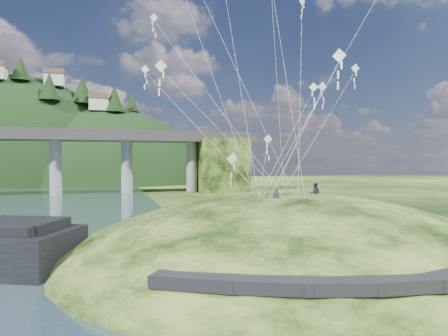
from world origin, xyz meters
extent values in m
plane|color=black|center=(0.00, 0.00, 0.00)|extent=(320.00, 320.00, 0.00)
ellipsoid|color=black|center=(8.00, 2.00, -1.50)|extent=(36.00, 32.00, 13.00)
cube|color=black|center=(-1.50, -8.00, 2.03)|extent=(4.32, 3.62, 0.71)
cube|color=black|center=(1.50, -9.65, 2.09)|extent=(4.10, 2.97, 0.61)
cube|color=black|center=(4.50, -10.65, 2.08)|extent=(3.85, 2.37, 0.62)
cube|color=black|center=(7.50, -11.10, 2.04)|extent=(3.62, 1.83, 0.66)
cylinder|color=gray|center=(-16.50, 70.00, 6.50)|extent=(2.60, 2.60, 13.00)
cylinder|color=gray|center=(-1.00, 70.00, 6.50)|extent=(2.60, 2.60, 13.00)
cylinder|color=gray|center=(14.50, 70.00, 6.50)|extent=(2.60, 2.60, 13.00)
cube|color=black|center=(22.00, 70.00, 6.50)|extent=(12.00, 11.00, 13.00)
ellipsoid|color=black|center=(-40.00, 126.00, -6.00)|extent=(96.00, 68.00, 88.00)
ellipsoid|color=black|center=(-5.00, 118.00, -10.00)|extent=(76.00, 56.00, 72.00)
cone|color=black|center=(-31.40, 112.04, 36.68)|extent=(5.83, 5.83, 7.67)
cone|color=black|center=(-22.45, 107.08, 30.58)|extent=(6.47, 6.47, 8.51)
cone|color=black|center=(-13.22, 113.99, 31.23)|extent=(7.13, 7.13, 9.38)
cone|color=black|center=(-3.12, 109.03, 27.87)|extent=(6.56, 6.56, 8.63)
cone|color=black|center=(2.77, 114.63, 27.68)|extent=(4.88, 4.88, 6.42)
cube|color=beige|center=(-22.00, 116.00, 34.18)|extent=(6.00, 5.00, 4.00)
cube|color=brown|center=(-22.00, 116.00, 36.88)|extent=(6.40, 5.40, 1.60)
cube|color=beige|center=(-8.00, 110.00, 25.88)|extent=(6.00, 5.00, 4.00)
cube|color=brown|center=(-8.00, 110.00, 28.58)|extent=(6.40, 5.40, 1.60)
cube|color=black|center=(-12.04, 4.60, 3.10)|extent=(8.03, 7.48, 0.64)
cube|color=#361F16|center=(-4.98, 6.49, 0.50)|extent=(15.56, 6.19, 0.39)
cylinder|color=#361F16|center=(-11.39, 8.14, 0.22)|extent=(0.33, 0.33, 1.10)
cylinder|color=#361F16|center=(-8.18, 7.32, 0.22)|extent=(0.33, 0.33, 1.10)
cylinder|color=#361F16|center=(-4.98, 6.49, 0.22)|extent=(0.33, 0.33, 1.10)
cylinder|color=#361F16|center=(-1.77, 5.67, 0.22)|extent=(0.33, 0.33, 1.10)
cylinder|color=#361F16|center=(1.43, 4.85, 0.22)|extent=(0.33, 0.33, 1.10)
imported|color=#262933|center=(6.27, 0.39, 5.69)|extent=(0.56, 0.37, 1.50)
imported|color=#262933|center=(10.86, 2.98, 5.82)|extent=(1.10, 1.00, 1.83)
cube|color=white|center=(13.70, 10.83, 23.85)|extent=(0.74, 0.20, 0.75)
cube|color=white|center=(13.70, 10.83, 23.32)|extent=(0.10, 0.05, 0.43)
cube|color=white|center=(13.70, 10.83, 22.79)|extent=(0.10, 0.05, 0.43)
cube|color=white|center=(13.70, 10.83, 22.26)|extent=(0.10, 0.05, 0.43)
cube|color=white|center=(17.46, 7.15, 16.49)|extent=(0.77, 0.31, 0.79)
cube|color=white|center=(17.46, 7.15, 15.91)|extent=(0.10, 0.03, 0.47)
cube|color=white|center=(17.46, 7.15, 15.34)|extent=(0.10, 0.03, 0.47)
cube|color=white|center=(17.46, 7.15, 14.77)|extent=(0.10, 0.03, 0.47)
cube|color=white|center=(-2.00, 11.58, 16.10)|extent=(0.78, 0.16, 0.78)
cube|color=white|center=(-2.00, 11.58, 15.55)|extent=(0.10, 0.03, 0.45)
cube|color=white|center=(-2.00, 11.58, 15.00)|extent=(0.10, 0.03, 0.45)
cube|color=white|center=(-2.00, 11.58, 14.44)|extent=(0.10, 0.03, 0.45)
cube|color=white|center=(11.80, 3.51, 13.78)|extent=(0.79, 0.25, 0.78)
cube|color=white|center=(11.80, 3.51, 13.22)|extent=(0.10, 0.04, 0.46)
cube|color=white|center=(11.80, 3.51, 12.66)|extent=(0.10, 0.04, 0.46)
cube|color=white|center=(11.80, 3.51, 12.10)|extent=(0.10, 0.04, 0.46)
cube|color=white|center=(8.09, -4.85, 13.96)|extent=(0.61, 0.64, 0.83)
cube|color=white|center=(8.09, -4.85, 13.37)|extent=(0.10, 0.08, 0.49)
cube|color=white|center=(8.09, -4.85, 12.77)|extent=(0.10, 0.08, 0.49)
cube|color=white|center=(8.09, -4.85, 12.18)|extent=(0.10, 0.08, 0.49)
cube|color=white|center=(13.92, 8.81, 14.79)|extent=(0.81, 0.44, 0.87)
cube|color=white|center=(13.92, 8.81, 14.16)|extent=(0.12, 0.05, 0.51)
cube|color=white|center=(13.92, 8.81, 13.53)|extent=(0.12, 0.05, 0.51)
cube|color=white|center=(13.92, 8.81, 12.90)|extent=(0.12, 0.05, 0.51)
cube|color=white|center=(-2.47, -3.35, 12.98)|extent=(0.70, 0.19, 0.69)
cube|color=white|center=(-2.47, -3.35, 12.49)|extent=(0.09, 0.04, 0.41)
cube|color=white|center=(-2.47, -3.35, 11.99)|extent=(0.09, 0.04, 0.41)
cube|color=white|center=(-2.47, -3.35, 11.49)|extent=(0.09, 0.04, 0.41)
cube|color=white|center=(-1.46, 9.01, 20.06)|extent=(0.67, 0.27, 0.68)
cube|color=white|center=(-1.46, 9.01, 19.56)|extent=(0.09, 0.02, 0.41)
cube|color=white|center=(-1.46, 9.01, 19.07)|extent=(0.09, 0.02, 0.41)
cube|color=white|center=(-1.46, 9.01, 18.57)|extent=(0.09, 0.02, 0.41)
cube|color=white|center=(2.53, -0.95, 7.73)|extent=(0.75, 0.28, 0.76)
cube|color=white|center=(2.53, -0.95, 7.18)|extent=(0.09, 0.07, 0.45)
cube|color=white|center=(2.53, -0.95, 6.63)|extent=(0.09, 0.07, 0.45)
cube|color=white|center=(2.53, -0.95, 6.08)|extent=(0.09, 0.07, 0.45)
cube|color=white|center=(8.96, 8.37, 9.63)|extent=(0.83, 0.24, 0.82)
cube|color=white|center=(8.96, 8.37, 9.05)|extent=(0.11, 0.04, 0.48)
cube|color=white|center=(8.96, 8.37, 8.46)|extent=(0.11, 0.04, 0.48)
cube|color=white|center=(8.96, 8.37, 7.88)|extent=(0.11, 0.04, 0.48)
camera|label=1|loc=(-5.41, -26.12, 7.58)|focal=32.00mm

